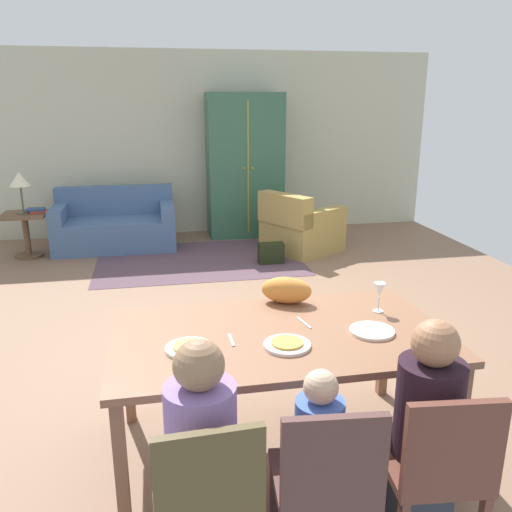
# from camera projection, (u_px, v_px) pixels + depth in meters

# --- Properties ---
(ground_plane) EXTENTS (7.06, 6.54, 0.02)m
(ground_plane) POSITION_uv_depth(u_px,v_px,m) (243.00, 308.00, 5.34)
(ground_plane) COLOR #83624B
(back_wall) EXTENTS (7.06, 0.10, 2.70)m
(back_wall) POSITION_uv_depth(u_px,v_px,m) (205.00, 144.00, 8.08)
(back_wall) COLOR beige
(back_wall) RESTS_ON ground_plane
(dining_table) EXTENTS (1.85, 1.06, 0.76)m
(dining_table) POSITION_uv_depth(u_px,v_px,m) (279.00, 343.00, 2.99)
(dining_table) COLOR brown
(dining_table) RESTS_ON ground_plane
(plate_near_man) EXTENTS (0.25, 0.25, 0.02)m
(plate_near_man) POSITION_uv_depth(u_px,v_px,m) (189.00, 348.00, 2.76)
(plate_near_man) COLOR silver
(plate_near_man) RESTS_ON dining_table
(pizza_near_man) EXTENTS (0.17, 0.17, 0.01)m
(pizza_near_man) POSITION_uv_depth(u_px,v_px,m) (189.00, 346.00, 2.76)
(pizza_near_man) COLOR #E0A44F
(pizza_near_man) RESTS_ON plate_near_man
(plate_near_child) EXTENTS (0.25, 0.25, 0.02)m
(plate_near_child) POSITION_uv_depth(u_px,v_px,m) (287.00, 345.00, 2.80)
(plate_near_child) COLOR white
(plate_near_child) RESTS_ON dining_table
(pizza_near_child) EXTENTS (0.17, 0.17, 0.01)m
(pizza_near_child) POSITION_uv_depth(u_px,v_px,m) (287.00, 342.00, 2.79)
(pizza_near_child) COLOR gold
(pizza_near_child) RESTS_ON plate_near_child
(plate_near_woman) EXTENTS (0.25, 0.25, 0.02)m
(plate_near_woman) POSITION_uv_depth(u_px,v_px,m) (372.00, 331.00, 2.97)
(plate_near_woman) COLOR silver
(plate_near_woman) RESTS_ON dining_table
(wine_glass) EXTENTS (0.07, 0.07, 0.19)m
(wine_glass) POSITION_uv_depth(u_px,v_px,m) (379.00, 291.00, 3.22)
(wine_glass) COLOR silver
(wine_glass) RESTS_ON dining_table
(fork) EXTENTS (0.02, 0.15, 0.01)m
(fork) POSITION_uv_depth(u_px,v_px,m) (231.00, 340.00, 2.87)
(fork) COLOR silver
(fork) RESTS_ON dining_table
(knife) EXTENTS (0.05, 0.17, 0.01)m
(knife) POSITION_uv_depth(u_px,v_px,m) (303.00, 323.00, 3.09)
(knife) COLOR silver
(knife) RESTS_ON dining_table
(dining_chair_man) EXTENTS (0.44, 0.44, 0.87)m
(dining_chair_man) POSITION_uv_depth(u_px,v_px,m) (207.00, 497.00, 2.11)
(dining_chair_man) COLOR brown
(dining_chair_man) RESTS_ON ground_plane
(person_man) EXTENTS (0.30, 0.41, 1.11)m
(person_man) POSITION_uv_depth(u_px,v_px,m) (201.00, 464.00, 2.27)
(person_man) COLOR #262D4F
(person_man) RESTS_ON ground_plane
(dining_chair_child) EXTENTS (0.46, 0.46, 0.87)m
(dining_chair_child) POSITION_uv_depth(u_px,v_px,m) (326.00, 481.00, 2.21)
(dining_chair_child) COLOR #52332F
(dining_chair_child) RESTS_ON ground_plane
(person_child) EXTENTS (0.22, 0.30, 0.92)m
(person_child) POSITION_uv_depth(u_px,v_px,m) (316.00, 466.00, 2.38)
(person_child) COLOR #363F4C
(person_child) RESTS_ON ground_plane
(dining_chair_woman) EXTENTS (0.46, 0.46, 0.87)m
(dining_chair_woman) POSITION_uv_depth(u_px,v_px,m) (439.00, 465.00, 2.30)
(dining_chair_woman) COLOR brown
(dining_chair_woman) RESTS_ON ground_plane
(person_woman) EXTENTS (0.31, 0.41, 1.11)m
(person_woman) POSITION_uv_depth(u_px,v_px,m) (422.00, 436.00, 2.46)
(person_woman) COLOR #363D49
(person_woman) RESTS_ON ground_plane
(cat) EXTENTS (0.36, 0.27, 0.17)m
(cat) POSITION_uv_depth(u_px,v_px,m) (286.00, 290.00, 3.38)
(cat) COLOR orange
(cat) RESTS_ON dining_table
(area_rug) EXTENTS (2.60, 1.80, 0.01)m
(area_rug) POSITION_uv_depth(u_px,v_px,m) (199.00, 260.00, 6.89)
(area_rug) COLOR #573F4A
(area_rug) RESTS_ON ground_plane
(couch) EXTENTS (1.62, 0.86, 0.82)m
(couch) POSITION_uv_depth(u_px,v_px,m) (115.00, 226.00, 7.41)
(couch) COLOR #46628B
(couch) RESTS_ON ground_plane
(armchair) EXTENTS (1.17, 1.16, 0.82)m
(armchair) POSITION_uv_depth(u_px,v_px,m) (300.00, 228.00, 7.22)
(armchair) COLOR #A78A47
(armchair) RESTS_ON ground_plane
(armoire) EXTENTS (1.10, 0.59, 2.10)m
(armoire) POSITION_uv_depth(u_px,v_px,m) (245.00, 166.00, 7.90)
(armoire) COLOR #336048
(armoire) RESTS_ON ground_plane
(side_table) EXTENTS (0.56, 0.56, 0.58)m
(side_table) POSITION_uv_depth(u_px,v_px,m) (26.00, 229.00, 6.94)
(side_table) COLOR brown
(side_table) RESTS_ON ground_plane
(table_lamp) EXTENTS (0.26, 0.26, 0.54)m
(table_lamp) POSITION_uv_depth(u_px,v_px,m) (20.00, 181.00, 6.76)
(table_lamp) COLOR brown
(table_lamp) RESTS_ON side_table
(book_lower) EXTENTS (0.22, 0.16, 0.03)m
(book_lower) POSITION_uv_depth(u_px,v_px,m) (40.00, 212.00, 6.93)
(book_lower) COLOR #9F3229
(book_lower) RESTS_ON side_table
(book_upper) EXTENTS (0.22, 0.16, 0.03)m
(book_upper) POSITION_uv_depth(u_px,v_px,m) (36.00, 209.00, 6.94)
(book_upper) COLOR navy
(book_upper) RESTS_ON book_lower
(handbag) EXTENTS (0.32, 0.16, 0.26)m
(handbag) POSITION_uv_depth(u_px,v_px,m) (271.00, 253.00, 6.73)
(handbag) COLOR black
(handbag) RESTS_ON ground_plane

